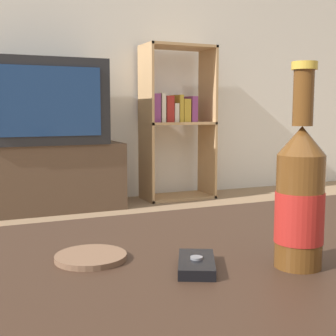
{
  "coord_description": "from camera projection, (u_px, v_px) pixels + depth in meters",
  "views": [
    {
      "loc": [
        -0.28,
        -0.55,
        0.7
      ],
      "look_at": [
        0.06,
        0.23,
        0.6
      ],
      "focal_mm": 50.0,
      "sensor_mm": 36.0,
      "label": 1
    }
  ],
  "objects": [
    {
      "name": "bookshelf",
      "position": [
        175.0,
        118.0,
        3.67
      ],
      "size": [
        0.56,
        0.3,
        1.2
      ],
      "color": "tan",
      "rests_on": "ground_plane"
    },
    {
      "name": "coffee_table",
      "position": [
        196.0,
        314.0,
        0.64
      ],
      "size": [
        1.28,
        0.63,
        0.5
      ],
      "color": "#332116",
      "rests_on": "ground_plane"
    },
    {
      "name": "tv_stand",
      "position": [
        48.0,
        177.0,
        3.27
      ],
      "size": [
        1.03,
        0.4,
        0.47
      ],
      "color": "#4C3828",
      "rests_on": "ground_plane"
    },
    {
      "name": "beer_bottle",
      "position": [
        300.0,
        197.0,
        0.61
      ],
      "size": [
        0.06,
        0.06,
        0.27
      ],
      "color": "#563314",
      "rests_on": "coffee_table"
    },
    {
      "name": "back_wall",
      "position": [
        0.0,
        24.0,
        3.28
      ],
      "size": [
        8.0,
        0.05,
        2.6
      ],
      "color": "silver",
      "rests_on": "ground_plane"
    },
    {
      "name": "coaster",
      "position": [
        91.0,
        257.0,
        0.64
      ],
      "size": [
        0.1,
        0.1,
        0.01
      ],
      "color": "brown",
      "rests_on": "coffee_table"
    },
    {
      "name": "cell_phone",
      "position": [
        196.0,
        264.0,
        0.61
      ],
      "size": [
        0.08,
        0.1,
        0.02
      ],
      "rotation": [
        0.0,
        0.0,
        -0.46
      ],
      "color": "black",
      "rests_on": "coffee_table"
    },
    {
      "name": "television",
      "position": [
        46.0,
        102.0,
        3.2
      ],
      "size": [
        0.79,
        0.45,
        0.57
      ],
      "color": "black",
      "rests_on": "tv_stand"
    }
  ]
}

